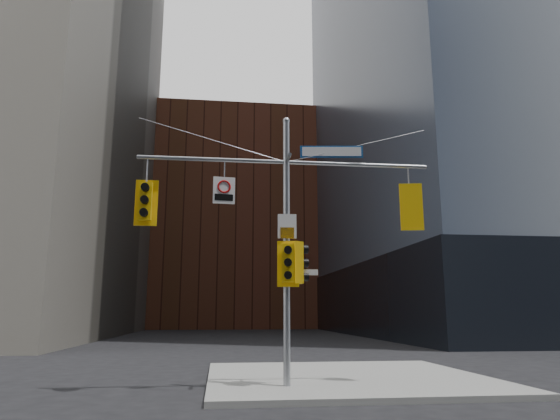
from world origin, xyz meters
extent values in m
plane|color=black|center=(0.00, 0.00, 0.00)|extent=(160.00, 160.00, 0.00)
cube|color=gray|center=(2.00, 4.00, 0.07)|extent=(8.00, 8.00, 0.15)
cube|color=black|center=(28.00, 32.00, 3.00)|extent=(36.40, 36.40, 6.00)
cube|color=brown|center=(0.00, 58.00, 14.00)|extent=(26.00, 20.00, 28.00)
cylinder|color=#95989D|center=(0.00, 2.00, 3.60)|extent=(0.18, 0.18, 7.20)
sphere|color=#95989D|center=(0.00, 2.00, 7.20)|extent=(0.20, 0.20, 0.20)
cylinder|color=#95989D|center=(-2.00, 2.00, 6.00)|extent=(4.00, 0.11, 0.11)
cylinder|color=#95989D|center=(2.00, 2.00, 6.00)|extent=(4.00, 0.11, 0.11)
cylinder|color=#95989D|center=(0.00, 1.65, 6.00)|extent=(0.10, 0.70, 0.10)
cylinder|color=#95989D|center=(-2.00, 2.00, 6.55)|extent=(4.00, 0.02, 1.12)
cylinder|color=#95989D|center=(2.00, 2.00, 6.55)|extent=(4.00, 0.02, 1.12)
cube|color=yellow|center=(-3.71, 2.00, 4.80)|extent=(0.33, 0.23, 1.00)
cube|color=yellow|center=(-3.72, 2.17, 4.80)|extent=(0.59, 0.05, 1.24)
cylinder|color=black|center=(-3.71, 1.81, 5.13)|extent=(0.21, 0.16, 0.21)
cylinder|color=black|center=(-3.71, 1.89, 5.13)|extent=(0.18, 0.02, 0.18)
cylinder|color=black|center=(-3.71, 1.81, 4.80)|extent=(0.21, 0.16, 0.21)
cylinder|color=black|center=(-3.71, 1.89, 4.80)|extent=(0.18, 0.02, 0.18)
cylinder|color=black|center=(-3.71, 1.81, 4.47)|extent=(0.21, 0.16, 0.21)
cylinder|color=black|center=(-3.71, 1.89, 4.47)|extent=(0.18, 0.02, 0.18)
cube|color=yellow|center=(3.46, 2.00, 4.80)|extent=(0.38, 0.30, 1.06)
cube|color=yellow|center=(3.43, 1.82, 4.80)|extent=(0.62, 0.15, 1.31)
cylinder|color=black|center=(3.50, 2.20, 5.15)|extent=(0.25, 0.20, 0.22)
cylinder|color=black|center=(3.49, 2.12, 5.15)|extent=(0.19, 0.05, 0.19)
cylinder|color=black|center=(3.50, 2.20, 4.80)|extent=(0.25, 0.20, 0.22)
cylinder|color=black|center=(3.49, 2.12, 4.80)|extent=(0.19, 0.05, 0.19)
cylinder|color=black|center=(3.50, 2.20, 4.45)|extent=(0.25, 0.20, 0.22)
cylinder|color=black|center=(3.49, 2.12, 4.45)|extent=(0.19, 0.05, 0.19)
cube|color=yellow|center=(0.28, 2.00, 3.24)|extent=(0.30, 0.39, 1.10)
cylinder|color=black|center=(0.49, 2.03, 3.61)|extent=(0.20, 0.25, 0.23)
cylinder|color=black|center=(0.40, 2.02, 3.61)|extent=(0.05, 0.20, 0.20)
cylinder|color=black|center=(0.49, 2.03, 3.24)|extent=(0.20, 0.25, 0.23)
cylinder|color=black|center=(0.40, 2.02, 3.24)|extent=(0.05, 0.20, 0.20)
cylinder|color=black|center=(0.49, 2.03, 2.88)|extent=(0.20, 0.25, 0.23)
cylinder|color=#0CE559|center=(0.40, 2.02, 2.88)|extent=(0.05, 0.20, 0.20)
cube|color=yellow|center=(0.00, 1.72, 3.20)|extent=(0.34, 0.26, 0.96)
cube|color=yellow|center=(0.02, 1.88, 3.20)|extent=(0.57, 0.12, 1.19)
cylinder|color=black|center=(-0.03, 1.54, 3.53)|extent=(0.22, 0.17, 0.20)
cylinder|color=black|center=(-0.02, 1.61, 3.53)|extent=(0.18, 0.04, 0.17)
cylinder|color=black|center=(-0.03, 1.54, 3.20)|extent=(0.22, 0.17, 0.20)
cylinder|color=black|center=(-0.02, 1.61, 3.20)|extent=(0.18, 0.04, 0.17)
cylinder|color=black|center=(-0.03, 1.54, 2.88)|extent=(0.22, 0.17, 0.20)
cylinder|color=black|center=(-0.02, 1.61, 2.88)|extent=(0.18, 0.04, 0.17)
cube|color=#0F448F|center=(1.27, 2.00, 6.35)|extent=(1.74, 0.24, 0.34)
cube|color=silver|center=(1.27, 1.98, 6.35)|extent=(1.63, 0.20, 0.26)
cube|color=silver|center=(-1.68, 1.98, 5.15)|extent=(0.58, 0.10, 0.73)
torus|color=#B20A0A|center=(-1.68, 1.96, 5.25)|extent=(0.36, 0.09, 0.36)
cube|color=black|center=(-1.68, 1.96, 4.96)|extent=(0.49, 0.07, 0.18)
cube|color=silver|center=(0.00, 1.88, 4.20)|extent=(0.50, 0.05, 0.65)
cube|color=#D88C00|center=(0.00, 1.86, 4.02)|extent=(0.36, 0.03, 0.29)
cube|color=silver|center=(0.45, 2.00, 3.00)|extent=(0.77, 0.07, 0.15)
cube|color=#145926|center=(0.00, 2.45, 2.80)|extent=(0.10, 0.67, 0.13)
camera|label=1|loc=(-1.74, -11.01, 1.97)|focal=32.00mm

